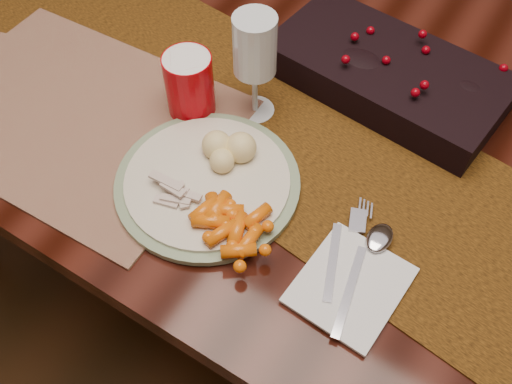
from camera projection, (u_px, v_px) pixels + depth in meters
The scene contains 15 objects.
floor at pixel (306, 287), 1.56m from camera, with size 5.00×5.00×0.00m, color black.
dining_table at pixel (318, 210), 1.25m from camera, with size 1.80×1.00×0.75m, color black.
table_runner at pixel (310, 149), 0.86m from camera, with size 1.57×0.32×0.00m, color black.
centerpiece at pixel (388, 69), 0.91m from camera, with size 0.37×0.19×0.07m, color black, non-canonical shape.
placemat_main at pixel (76, 116), 0.90m from camera, with size 0.48×0.35×0.00m, color brown.
placemat_second at pixel (5, 107), 0.92m from camera, with size 0.44×0.33×0.00m, color brown.
dinner_plate at pixel (207, 182), 0.82m from camera, with size 0.27×0.27×0.01m, color beige.
baby_carrots at pixel (231, 224), 0.75m from camera, with size 0.10×0.09×0.02m, color #E45E08, non-canonical shape.
mashed_potatoes at pixel (229, 147), 0.82m from camera, with size 0.08×0.07×0.04m, color #F2D592, non-canonical shape.
turkey_shreds at pixel (169, 193), 0.78m from camera, with size 0.07×0.06×0.02m, color beige, non-canonical shape.
napkin at pixel (350, 285), 0.72m from camera, with size 0.12×0.14×0.00m, color white.
fork at pixel (339, 251), 0.75m from camera, with size 0.02×0.15×0.00m, color silver, non-canonical shape.
spoon at pixel (359, 274), 0.73m from camera, with size 0.03×0.17×0.00m, color #9DA0B9, non-canonical shape.
red_cup at pixel (189, 85), 0.87m from camera, with size 0.08×0.08×0.10m, color #B20008.
wine_glass at pixel (255, 68), 0.84m from camera, with size 0.06×0.06×0.18m, color silver, non-canonical shape.
Camera 1 is at (0.26, -0.67, 1.41)m, focal length 40.00 mm.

